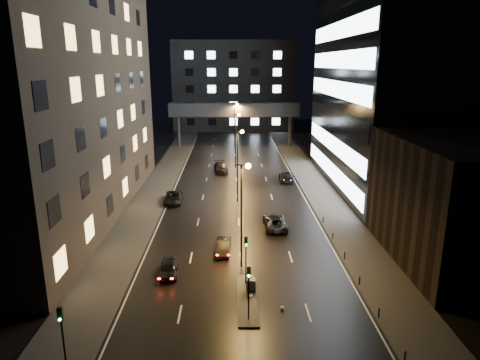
{
  "coord_description": "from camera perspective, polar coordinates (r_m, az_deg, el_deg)",
  "views": [
    {
      "loc": [
        -1.0,
        -29.32,
        18.79
      ],
      "look_at": [
        0.26,
        24.82,
        4.0
      ],
      "focal_mm": 32.0,
      "sensor_mm": 36.0,
      "label": 1
    }
  ],
  "objects": [
    {
      "name": "car_away_a",
      "position": [
        40.53,
        -9.49,
        -11.51
      ],
      "size": [
        1.86,
        4.03,
        1.34
      ],
      "primitive_type": "imported",
      "rotation": [
        0.0,
        0.0,
        0.07
      ],
      "color": "black",
      "rests_on": "ground"
    },
    {
      "name": "car_toward_b",
      "position": [
        71.11,
        6.17,
        0.49
      ],
      "size": [
        2.15,
        5.22,
        1.51
      ],
      "primitive_type": "imported",
      "rotation": [
        0.0,
        0.0,
        3.14
      ],
      "color": "black",
      "rests_on": "ground"
    },
    {
      "name": "streetlight_near",
      "position": [
        39.31,
        0.43,
        -2.94
      ],
      "size": [
        1.45,
        0.5,
        10.15
      ],
      "color": "black",
      "rests_on": "ground"
    },
    {
      "name": "traffic_signal_near",
      "position": [
        37.3,
        0.8,
        -9.61
      ],
      "size": [
        0.28,
        0.34,
        4.4
      ],
      "color": "black",
      "rests_on": "median_island"
    },
    {
      "name": "car_away_b",
      "position": [
        44.33,
        -2.24,
        -8.87
      ],
      "size": [
        1.65,
        4.12,
        1.33
      ],
      "primitive_type": "imported",
      "rotation": [
        0.0,
        0.0,
        -0.06
      ],
      "color": "black",
      "rests_on": "ground"
    },
    {
      "name": "skybridge",
      "position": [
        99.88,
        -0.76,
        9.26
      ],
      "size": [
        30.0,
        3.0,
        10.0
      ],
      "color": "#333335",
      "rests_on": "ground"
    },
    {
      "name": "traffic_signal_far",
      "position": [
        32.4,
        1.17,
        -13.7
      ],
      "size": [
        0.28,
        0.34,
        4.4
      ],
      "color": "black",
      "rests_on": "median_island"
    },
    {
      "name": "car_toward_a",
      "position": [
        50.74,
        4.66,
        -5.6
      ],
      "size": [
        2.66,
        5.52,
        1.52
      ],
      "primitive_type": "imported",
      "rotation": [
        0.0,
        0.0,
        3.17
      ],
      "color": "black",
      "rests_on": "ground"
    },
    {
      "name": "car_away_d",
      "position": [
        76.65,
        -2.58,
        1.68
      ],
      "size": [
        2.84,
        5.73,
        1.6
      ],
      "primitive_type": "imported",
      "rotation": [
        0.0,
        0.0,
        0.11
      ],
      "color": "black",
      "rests_on": "ground"
    },
    {
      "name": "cone_a",
      "position": [
        36.56,
        1.42,
        -15.2
      ],
      "size": [
        0.5,
        0.5,
        0.5
      ],
      "primitive_type": "cone",
      "rotation": [
        0.0,
        0.0,
        -0.24
      ],
      "color": "#DC630B",
      "rests_on": "ground"
    },
    {
      "name": "sidewalk_left",
      "position": [
        67.97,
        -11.02,
        -1.0
      ],
      "size": [
        5.0,
        110.0,
        0.15
      ],
      "primitive_type": "cube",
      "color": "#383533",
      "rests_on": "ground"
    },
    {
      "name": "streetlight_mid_b",
      "position": [
        78.3,
        -0.47,
        6.24
      ],
      "size": [
        1.45,
        0.5,
        10.15
      ],
      "color": "black",
      "rests_on": "ground"
    },
    {
      "name": "building_left",
      "position": [
        57.51,
        -24.18,
        15.2
      ],
      "size": [
        15.0,
        48.0,
        40.0
      ],
      "primitive_type": "cube",
      "color": "#2D2319",
      "rests_on": "ground"
    },
    {
      "name": "cone_b",
      "position": [
        35.16,
        5.64,
        -16.59
      ],
      "size": [
        0.37,
        0.37,
        0.54
      ],
      "primitive_type": "cone",
      "rotation": [
        0.0,
        0.0,
        -0.1
      ],
      "color": "#DC3D0B",
      "rests_on": "ground"
    },
    {
      "name": "car_away_c",
      "position": [
        60.34,
        -8.9,
        -2.33
      ],
      "size": [
        2.48,
        5.28,
        1.46
      ],
      "primitive_type": "imported",
      "rotation": [
        0.0,
        0.0,
        0.01
      ],
      "color": "black",
      "rests_on": "ground"
    },
    {
      "name": "building_far",
      "position": [
        127.48,
        -0.91,
        12.44
      ],
      "size": [
        34.0,
        14.0,
        25.0
      ],
      "primitive_type": "cube",
      "color": "#333335",
      "rests_on": "ground"
    },
    {
      "name": "ground",
      "position": [
        71.83,
        -0.49,
        0.11
      ],
      "size": [
        160.0,
        160.0,
        0.0
      ],
      "primitive_type": "plane",
      "color": "black",
      "rests_on": "ground"
    },
    {
      "name": "building_right_low",
      "position": [
        45.53,
        26.23,
        -2.66
      ],
      "size": [
        10.0,
        18.0,
        12.0
      ],
      "primitive_type": "cube",
      "color": "black",
      "rests_on": "ground"
    },
    {
      "name": "utility_cabinet",
      "position": [
        37.2,
        1.5,
        -13.84
      ],
      "size": [
        0.86,
        0.69,
        1.08
      ],
      "primitive_type": "cube",
      "rotation": [
        0.0,
        0.0,
        -0.17
      ],
      "color": "#444446",
      "rests_on": "median_island"
    },
    {
      "name": "building_right_glass",
      "position": [
        70.41,
        21.35,
        17.3
      ],
      "size": [
        20.0,
        36.0,
        45.0
      ],
      "primitive_type": "cube",
      "color": "black",
      "rests_on": "ground"
    },
    {
      "name": "median_island",
      "position": [
        36.51,
        0.93,
        -15.56
      ],
      "size": [
        1.6,
        8.0,
        0.15
      ],
      "primitive_type": "cube",
      "color": "#383533",
      "rests_on": "ground"
    },
    {
      "name": "sidewalk_right",
      "position": [
        68.34,
        10.11,
        -0.86
      ],
      "size": [
        5.0,
        110.0,
        0.15
      ],
      "primitive_type": "cube",
      "color": "#383533",
      "rests_on": "ground"
    },
    {
      "name": "streetlight_far",
      "position": [
        98.1,
        -0.65,
        8.07
      ],
      "size": [
        1.45,
        0.5,
        10.15
      ],
      "color": "black",
      "rests_on": "ground"
    },
    {
      "name": "traffic_signal_corner",
      "position": [
        30.08,
        -22.67,
        -17.83
      ],
      "size": [
        0.28,
        0.34,
        4.4
      ],
      "color": "black",
      "rests_on": "ground"
    },
    {
      "name": "streetlight_mid_a",
      "position": [
        58.64,
        -0.17,
        3.17
      ],
      "size": [
        1.45,
        0.5,
        10.15
      ],
      "color": "black",
      "rests_on": "ground"
    },
    {
      "name": "bollard_row",
      "position": [
        41.77,
        14.66,
        -11.3
      ],
      "size": [
        0.12,
        25.12,
        0.9
      ],
      "color": "black",
      "rests_on": "ground"
    }
  ]
}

